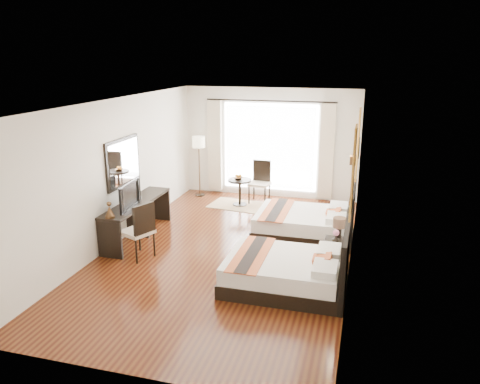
% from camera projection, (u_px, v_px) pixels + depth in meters
% --- Properties ---
extents(floor, '(4.50, 7.50, 0.01)m').
position_uv_depth(floor, '(228.00, 251.00, 8.90)').
color(floor, '#361209').
rests_on(floor, ground).
extents(ceiling, '(4.50, 7.50, 0.02)m').
position_uv_depth(ceiling, '(227.00, 102.00, 8.10)').
color(ceiling, white).
rests_on(ceiling, wall_headboard).
extents(wall_headboard, '(0.01, 7.50, 2.80)m').
position_uv_depth(wall_headboard, '(355.00, 189.00, 7.93)').
color(wall_headboard, silver).
rests_on(wall_headboard, floor).
extents(wall_desk, '(0.01, 7.50, 2.80)m').
position_uv_depth(wall_desk, '(117.00, 172.00, 9.07)').
color(wall_desk, silver).
rests_on(wall_desk, floor).
extents(wall_window, '(4.50, 0.01, 2.80)m').
position_uv_depth(wall_window, '(270.00, 143.00, 11.96)').
color(wall_window, silver).
rests_on(wall_window, floor).
extents(wall_entry, '(4.50, 0.01, 2.80)m').
position_uv_depth(wall_entry, '(128.00, 266.00, 5.04)').
color(wall_entry, silver).
rests_on(wall_entry, floor).
extents(window_glass, '(2.40, 0.02, 2.20)m').
position_uv_depth(window_glass, '(270.00, 147.00, 11.97)').
color(window_glass, white).
rests_on(window_glass, wall_window).
extents(sheer_curtain, '(2.30, 0.02, 2.10)m').
position_uv_depth(sheer_curtain, '(270.00, 148.00, 11.92)').
color(sheer_curtain, white).
rests_on(sheer_curtain, wall_window).
extents(drape_left, '(0.35, 0.14, 2.35)m').
position_uv_depth(drape_left, '(215.00, 146.00, 12.26)').
color(drape_left, beige).
rests_on(drape_left, floor).
extents(drape_right, '(0.35, 0.14, 2.35)m').
position_uv_depth(drape_right, '(327.00, 152.00, 11.52)').
color(drape_right, beige).
rests_on(drape_right, floor).
extents(art_panel_near, '(0.03, 0.50, 1.35)m').
position_uv_depth(art_panel_near, '(353.00, 173.00, 6.74)').
color(art_panel_near, maroon).
rests_on(art_panel_near, wall_headboard).
extents(art_panel_far, '(0.03, 0.50, 1.35)m').
position_uv_depth(art_panel_far, '(358.00, 144.00, 8.84)').
color(art_panel_far, maroon).
rests_on(art_panel_far, wall_headboard).
extents(wall_sconce, '(0.10, 0.14, 0.14)m').
position_uv_depth(wall_sconce, '(353.00, 160.00, 7.67)').
color(wall_sconce, '#432B17').
rests_on(wall_sconce, wall_headboard).
extents(mirror_frame, '(0.04, 1.25, 0.95)m').
position_uv_depth(mirror_frame, '(123.00, 162.00, 9.20)').
color(mirror_frame, black).
rests_on(mirror_frame, wall_desk).
extents(mirror_glass, '(0.01, 1.12, 0.82)m').
position_uv_depth(mirror_glass, '(124.00, 162.00, 9.20)').
color(mirror_glass, white).
rests_on(mirror_glass, mirror_frame).
extents(bed_near, '(1.91, 1.49, 1.07)m').
position_uv_depth(bed_near, '(289.00, 271.00, 7.44)').
color(bed_near, black).
rests_on(bed_near, floor).
extents(bed_far, '(1.95, 1.52, 1.09)m').
position_uv_depth(bed_far, '(307.00, 223.00, 9.54)').
color(bed_far, black).
rests_on(bed_far, floor).
extents(nightstand, '(0.40, 0.49, 0.47)m').
position_uv_depth(nightstand, '(335.00, 253.00, 8.20)').
color(nightstand, black).
rests_on(nightstand, floor).
extents(table_lamp, '(0.23, 0.23, 0.36)m').
position_uv_depth(table_lamp, '(339.00, 224.00, 8.14)').
color(table_lamp, black).
rests_on(table_lamp, nightstand).
extents(vase, '(0.15, 0.15, 0.13)m').
position_uv_depth(vase, '(336.00, 238.00, 8.01)').
color(vase, black).
rests_on(vase, nightstand).
extents(console_desk, '(0.50, 2.20, 0.76)m').
position_uv_depth(console_desk, '(137.00, 219.00, 9.48)').
color(console_desk, black).
rests_on(console_desk, floor).
extents(television, '(0.18, 0.89, 0.51)m').
position_uv_depth(television, '(126.00, 195.00, 8.90)').
color(television, black).
rests_on(television, console_desk).
extents(bronze_figurine, '(0.22, 0.22, 0.27)m').
position_uv_depth(bronze_figurine, '(110.00, 211.00, 8.41)').
color(bronze_figurine, '#432B17').
rests_on(bronze_figurine, console_desk).
extents(desk_chair, '(0.65, 0.65, 1.06)m').
position_uv_depth(desk_chair, '(139.00, 241.00, 8.53)').
color(desk_chair, '#C0A994').
rests_on(desk_chair, floor).
extents(floor_lamp, '(0.32, 0.32, 1.57)m').
position_uv_depth(floor_lamp, '(199.00, 146.00, 11.98)').
color(floor_lamp, black).
rests_on(floor_lamp, floor).
extents(side_table, '(0.57, 0.57, 0.66)m').
position_uv_depth(side_table, '(240.00, 192.00, 11.48)').
color(side_table, black).
rests_on(side_table, floor).
extents(fruit_bowl, '(0.26, 0.26, 0.05)m').
position_uv_depth(fruit_bowl, '(238.00, 178.00, 11.39)').
color(fruit_bowl, '#4A321A').
rests_on(fruit_bowl, side_table).
extents(window_chair, '(0.51, 0.51, 1.05)m').
position_uv_depth(window_chair, '(260.00, 190.00, 11.71)').
color(window_chair, '#C0A994').
rests_on(window_chair, floor).
extents(jute_rug, '(1.42, 1.05, 0.01)m').
position_uv_depth(jute_rug, '(237.00, 205.00, 11.56)').
color(jute_rug, '#A08360').
rests_on(jute_rug, floor).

